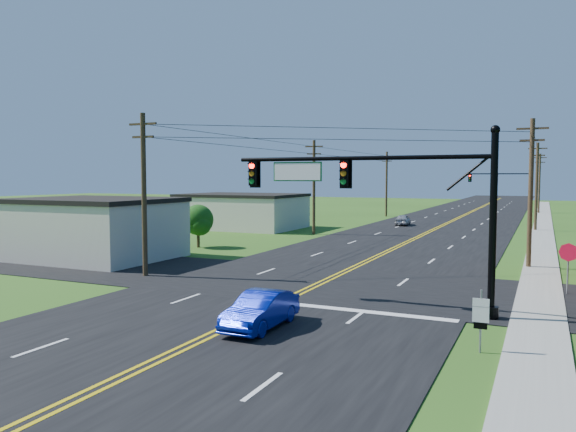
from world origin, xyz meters
The scene contains 19 objects.
ground centered at (0.00, 0.00, 0.00)m, with size 260.00×260.00×0.00m, color #294D16.
road_main centered at (0.00, 50.00, 0.02)m, with size 16.00×220.00×0.04m, color black.
road_cross centered at (0.00, 12.00, 0.02)m, with size 70.00×10.00×0.04m, color black.
sidewalk centered at (10.50, 40.00, 0.04)m, with size 2.00×160.00×0.08m, color gray.
signal_mast_main centered at (4.34, 8.00, 4.75)m, with size 11.30×0.60×7.48m.
signal_mast_far centered at (4.44, 80.00, 4.55)m, with size 10.98×0.60×7.48m.
cream_bldg_near centered at (-17.00, 14.00, 2.06)m, with size 10.20×8.20×4.10m.
cream_bldg_far centered at (-19.00, 38.00, 1.86)m, with size 12.20×9.20×3.70m.
utility_pole_left_a centered at (-9.50, 10.00, 4.72)m, with size 1.80×0.28×9.00m.
utility_pole_left_b centered at (-9.50, 35.00, 4.72)m, with size 1.80×0.28×9.00m.
utility_pole_left_c centered at (-9.50, 62.00, 4.72)m, with size 1.80×0.28×9.00m.
utility_pole_right_a centered at (9.80, 22.00, 4.72)m, with size 1.80×0.28×9.00m.
utility_pole_right_b centered at (9.80, 48.00, 4.72)m, with size 1.80×0.28×9.00m.
utility_pole_right_c centered at (9.80, 78.00, 4.72)m, with size 1.80×0.28×9.00m.
tree_left centered at (-14.00, 22.00, 2.16)m, with size 2.40×2.40×3.37m.
blue_car centered at (1.31, 3.07, 0.65)m, with size 1.38×3.96×1.31m, color #0718A0.
distant_car centered at (-3.98, 48.31, 0.61)m, with size 1.45×3.60×1.23m, color #A9A9AE.
route_sign centered at (8.86, 3.44, 1.17)m, with size 0.50×0.08×2.00m.
stop_sign centered at (11.66, 14.30, 1.76)m, with size 0.86×0.23×2.44m.
Camera 1 is at (10.57, -14.76, 5.52)m, focal length 35.00 mm.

